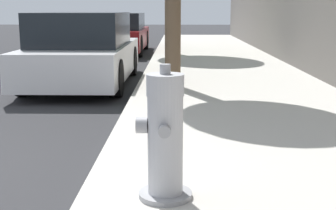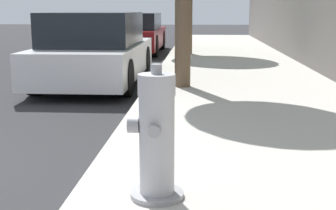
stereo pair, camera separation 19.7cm
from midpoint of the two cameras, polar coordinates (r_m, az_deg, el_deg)
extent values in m
cube|color=beige|center=(3.73, 14.39, -9.76)|extent=(3.26, 40.00, 0.16)
cylinder|color=#97979C|center=(3.24, -2.10, -10.85)|extent=(0.37, 0.37, 0.04)
cylinder|color=#B2B2B7|center=(3.13, -2.15, -4.88)|extent=(0.24, 0.24, 0.67)
cylinder|color=#B2B2B7|center=(3.04, -2.20, 2.46)|extent=(0.25, 0.25, 0.14)
cylinder|color=#97979C|center=(3.02, -2.22, 4.39)|extent=(0.07, 0.07, 0.06)
cylinder|color=#97979C|center=(2.95, -2.33, -3.22)|extent=(0.08, 0.06, 0.08)
cylinder|color=#97979C|center=(3.24, -2.01, -1.86)|extent=(0.08, 0.06, 0.08)
cylinder|color=#97979C|center=(3.10, -5.04, -2.48)|extent=(0.08, 0.11, 0.11)
cube|color=silver|center=(9.04, -10.75, 5.40)|extent=(1.68, 4.13, 0.59)
cube|color=black|center=(8.84, -11.11, 9.10)|extent=(1.54, 2.27, 0.59)
cylinder|color=black|center=(10.48, -13.36, 5.26)|extent=(0.20, 0.62, 0.62)
cylinder|color=black|center=(10.20, -5.05, 5.37)|extent=(0.20, 0.62, 0.62)
cylinder|color=black|center=(8.04, -17.88, 3.17)|extent=(0.20, 0.62, 0.62)
cylinder|color=black|center=(7.68, -7.11, 3.27)|extent=(0.20, 0.62, 0.62)
cube|color=maroon|center=(15.48, -6.53, 8.10)|extent=(1.77, 4.39, 0.60)
cube|color=black|center=(15.28, -6.66, 10.13)|extent=(1.63, 2.41, 0.51)
cylinder|color=black|center=(16.95, -8.62, 7.84)|extent=(0.20, 0.66, 0.66)
cylinder|color=black|center=(16.76, -3.14, 7.91)|extent=(0.20, 0.66, 0.66)
cylinder|color=black|center=(14.29, -10.47, 7.09)|extent=(0.20, 0.66, 0.66)
cylinder|color=black|center=(14.05, -3.97, 7.18)|extent=(0.20, 0.66, 0.66)
cylinder|color=brown|center=(13.40, 0.05, 11.08)|extent=(0.29, 0.29, 2.26)
camera|label=1|loc=(0.10, -91.31, -0.27)|focal=50.00mm
camera|label=2|loc=(0.10, 88.69, 0.27)|focal=50.00mm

